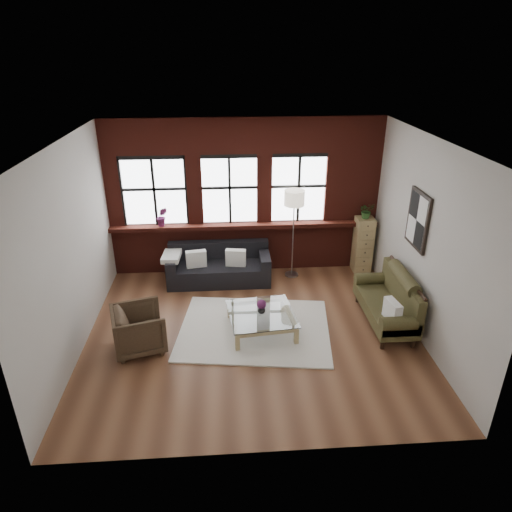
{
  "coord_description": "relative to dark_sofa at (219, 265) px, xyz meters",
  "views": [
    {
      "loc": [
        -0.4,
        -6.44,
        4.46
      ],
      "look_at": [
        0.1,
        0.6,
        1.15
      ],
      "focal_mm": 32.0,
      "sensor_mm": 36.0,
      "label": 1
    }
  ],
  "objects": [
    {
      "name": "armchair",
      "position": [
        -1.25,
        -2.2,
        -0.01
      ],
      "size": [
        0.97,
        0.95,
        0.72
      ],
      "primitive_type": "imported",
      "rotation": [
        0.0,
        0.0,
        1.84
      ],
      "color": "#3A2B1D",
      "rests_on": "floor"
    },
    {
      "name": "wall_front",
      "position": [
        0.56,
        -4.4,
        1.23
      ],
      "size": [
        5.5,
        0.0,
        5.5
      ],
      "primitive_type": "plane",
      "rotation": [
        -1.57,
        0.0,
        0.0
      ],
      "color": "#BCB8AF",
      "rests_on": "ground"
    },
    {
      "name": "window_mid",
      "position": [
        0.26,
        0.55,
        1.38
      ],
      "size": [
        1.38,
        0.1,
        1.5
      ],
      "primitive_type": null,
      "color": "black",
      "rests_on": "brick_backwall"
    },
    {
      "name": "ceiling",
      "position": [
        0.56,
        -1.9,
        2.83
      ],
      "size": [
        5.5,
        5.5,
        0.0
      ],
      "primitive_type": "plane",
      "rotation": [
        3.14,
        0.0,
        0.0
      ],
      "color": "white",
      "rests_on": "ground"
    },
    {
      "name": "vase",
      "position": [
        0.72,
        -1.86,
        0.05
      ],
      "size": [
        0.15,
        0.15,
        0.14
      ],
      "primitive_type": "imported",
      "rotation": [
        0.0,
        0.0,
        0.15
      ],
      "color": "#B2B2B2",
      "rests_on": "coffee_table"
    },
    {
      "name": "wall_right",
      "position": [
        3.31,
        -1.9,
        1.23
      ],
      "size": [
        0.0,
        5.0,
        5.0
      ],
      "primitive_type": "plane",
      "rotation": [
        1.57,
        0.0,
        -1.57
      ],
      "color": "#BCB8AF",
      "rests_on": "ground"
    },
    {
      "name": "floor_lamp",
      "position": [
        1.52,
        0.15,
        0.63
      ],
      "size": [
        0.4,
        0.4,
        2.0
      ],
      "primitive_type": null,
      "color": "#A5A5A8",
      "rests_on": "floor"
    },
    {
      "name": "pillow_a",
      "position": [
        -0.44,
        -0.1,
        0.19
      ],
      "size": [
        0.42,
        0.21,
        0.34
      ],
      "primitive_type": "cube",
      "rotation": [
        0.0,
        0.0,
        0.18
      ],
      "color": "white",
      "rests_on": "dark_sofa"
    },
    {
      "name": "window_right",
      "position": [
        1.66,
        0.55,
        1.38
      ],
      "size": [
        1.38,
        0.1,
        1.5
      ],
      "primitive_type": null,
      "color": "black",
      "rests_on": "brick_backwall"
    },
    {
      "name": "floor",
      "position": [
        0.56,
        -1.9,
        -0.37
      ],
      "size": [
        5.5,
        5.5,
        0.0
      ],
      "primitive_type": "plane",
      "color": "brown",
      "rests_on": "ground"
    },
    {
      "name": "pillow_b",
      "position": [
        0.34,
        -0.1,
        0.19
      ],
      "size": [
        0.42,
        0.2,
        0.34
      ],
      "primitive_type": "cube",
      "rotation": [
        0.0,
        0.0,
        -0.16
      ],
      "color": "white",
      "rests_on": "dark_sofa"
    },
    {
      "name": "brick_backwall",
      "position": [
        0.56,
        0.54,
        1.23
      ],
      "size": [
        5.5,
        0.12,
        3.2
      ],
      "primitive_type": null,
      "color": "#5B1D15",
      "rests_on": "floor"
    },
    {
      "name": "wall_back",
      "position": [
        0.56,
        0.6,
        1.23
      ],
      "size": [
        5.5,
        0.0,
        5.5
      ],
      "primitive_type": "plane",
      "rotation": [
        1.57,
        0.0,
        0.0
      ],
      "color": "#BCB8AF",
      "rests_on": "ground"
    },
    {
      "name": "window_left",
      "position": [
        -1.24,
        0.55,
        1.38
      ],
      "size": [
        1.38,
        0.1,
        1.5
      ],
      "primitive_type": null,
      "color": "black",
      "rests_on": "brick_backwall"
    },
    {
      "name": "sill_ledge",
      "position": [
        0.56,
        0.45,
        0.67
      ],
      "size": [
        5.5,
        0.3,
        0.08
      ],
      "primitive_type": "cube",
      "color": "#5B1D15",
      "rests_on": "brick_backwall"
    },
    {
      "name": "coffee_table",
      "position": [
        0.72,
        -1.86,
        -0.2
      ],
      "size": [
        1.2,
        1.2,
        0.36
      ],
      "primitive_type": null,
      "rotation": [
        0.0,
        0.0,
        0.11
      ],
      "color": "tan",
      "rests_on": "shag_rug"
    },
    {
      "name": "vintage_settee",
      "position": [
        2.86,
        -1.76,
        0.08
      ],
      "size": [
        0.76,
        1.71,
        0.91
      ],
      "primitive_type": null,
      "color": "#3C371B",
      "rests_on": "floor"
    },
    {
      "name": "wall_left",
      "position": [
        -2.19,
        -1.9,
        1.23
      ],
      "size": [
        0.0,
        5.0,
        5.0
      ],
      "primitive_type": "plane",
      "rotation": [
        1.57,
        0.0,
        1.57
      ],
      "color": "#BCB8AF",
      "rests_on": "ground"
    },
    {
      "name": "potted_plant_top",
      "position": [
        3.04,
        0.29,
        0.98
      ],
      "size": [
        0.33,
        0.3,
        0.33
      ],
      "primitive_type": "imported",
      "rotation": [
        0.0,
        0.0,
        0.16
      ],
      "color": "#2D5923",
      "rests_on": "drawer_chest"
    },
    {
      "name": "drawer_chest",
      "position": [
        3.04,
        0.29,
        0.22
      ],
      "size": [
        0.37,
        0.37,
        1.19
      ],
      "primitive_type": "cube",
      "color": "tan",
      "rests_on": "floor"
    },
    {
      "name": "shag_rug",
      "position": [
        0.6,
        -1.82,
        -0.36
      ],
      "size": [
        2.76,
        2.3,
        0.03
      ],
      "primitive_type": "cube",
      "rotation": [
        0.0,
        0.0,
        -0.13
      ],
      "color": "silver",
      "rests_on": "floor"
    },
    {
      "name": "wall_poster",
      "position": [
        3.28,
        -1.6,
        1.48
      ],
      "size": [
        0.05,
        0.74,
        0.94
      ],
      "primitive_type": null,
      "color": "black",
      "rests_on": "wall_right"
    },
    {
      "name": "sill_plant",
      "position": [
        -1.11,
        0.42,
        0.91
      ],
      "size": [
        0.24,
        0.2,
        0.4
      ],
      "primitive_type": "imported",
      "rotation": [
        0.0,
        0.0,
        0.09
      ],
      "color": "#662355",
      "rests_on": "sill_ledge"
    },
    {
      "name": "pillow_settee",
      "position": [
        2.78,
        -2.28,
        0.19
      ],
      "size": [
        0.2,
        0.4,
        0.34
      ],
      "primitive_type": "cube",
      "rotation": [
        0.0,
        0.0,
        0.16
      ],
      "color": "white",
      "rests_on": "vintage_settee"
    },
    {
      "name": "flowers",
      "position": [
        0.72,
        -1.86,
        0.15
      ],
      "size": [
        0.16,
        0.16,
        0.16
      ],
      "primitive_type": "sphere",
      "color": "#662355",
      "rests_on": "vase"
    },
    {
      "name": "dark_sofa",
      "position": [
        0.0,
        0.0,
        0.0
      ],
      "size": [
        2.06,
        0.83,
        0.75
      ],
      "primitive_type": null,
      "color": "black",
      "rests_on": "floor"
    }
  ]
}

